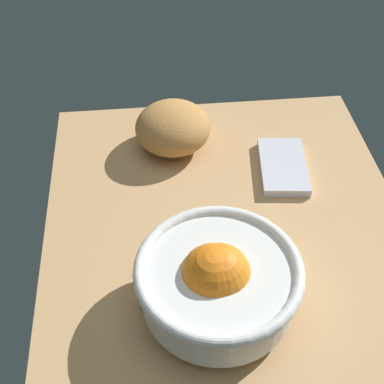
{
  "coord_description": "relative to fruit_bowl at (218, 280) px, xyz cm",
  "views": [
    {
      "loc": [
        -54.83,
        11.19,
        63.08
      ],
      "look_at": [
        3.45,
        5.24,
        5.0
      ],
      "focal_mm": 49.72,
      "sensor_mm": 36.0,
      "label": 1
    }
  ],
  "objects": [
    {
      "name": "ground_plane",
      "position": [
        14.11,
        -3.64,
        -7.5
      ],
      "size": [
        67.0,
        57.38,
        3.0
      ],
      "primitive_type": "cube",
      "color": "tan"
    },
    {
      "name": "fruit_bowl",
      "position": [
        0.0,
        0.0,
        0.0
      ],
      "size": [
        22.11,
        22.11,
        11.21
      ],
      "color": "white",
      "rests_on": "ground"
    },
    {
      "name": "bread_loaf",
      "position": [
        35.11,
        3.26,
        -1.81
      ],
      "size": [
        19.03,
        19.04,
        8.36
      ],
      "primitive_type": "ellipsoid",
      "rotation": [
        0.0,
        0.0,
        2.23
      ],
      "color": "#C18545",
      "rests_on": "ground"
    },
    {
      "name": "napkin_folded",
      "position": [
        26.49,
        -15.34,
        -5.2
      ],
      "size": [
        14.63,
        9.38,
        1.6
      ],
      "primitive_type": "cube",
      "rotation": [
        0.0,
        0.0,
        -0.11
      ],
      "color": "silver",
      "rests_on": "ground"
    }
  ]
}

